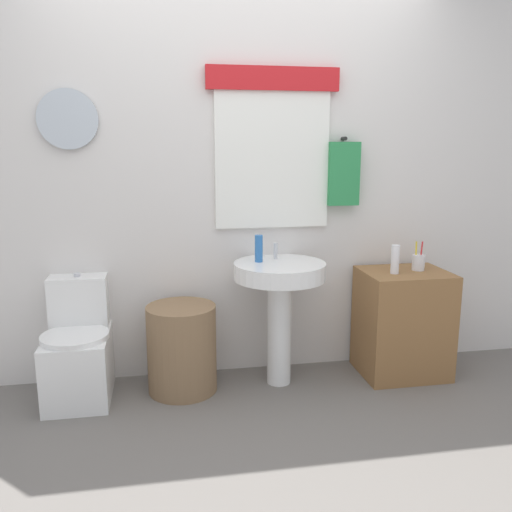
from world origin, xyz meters
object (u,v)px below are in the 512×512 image
laundry_hamper (182,348)px  lotion_bottle (395,259)px  toilet (79,352)px  soap_bottle (259,248)px  toothbrush_cup (418,262)px  wooden_cabinet (403,323)px  pedestal_sink (279,291)px

laundry_hamper → lotion_bottle: (1.33, -0.04, 0.51)m
toilet → lotion_bottle: lotion_bottle is taller
soap_bottle → toothbrush_cup: size_ratio=0.89×
laundry_hamper → soap_bottle: soap_bottle is taller
toilet → toothbrush_cup: toothbrush_cup is taller
soap_bottle → lotion_bottle: 0.85m
wooden_cabinet → lotion_bottle: (-0.09, -0.04, 0.43)m
wooden_cabinet → pedestal_sink: bearing=180.0°
wooden_cabinet → lotion_bottle: bearing=-157.0°
pedestal_sink → lotion_bottle: lotion_bottle is taller
toilet → toothbrush_cup: (2.12, -0.01, 0.46)m
soap_bottle → laundry_hamper: bearing=-174.1°
soap_bottle → lotion_bottle: size_ratio=0.92×
toilet → toothbrush_cup: size_ratio=3.89×
pedestal_sink → wooden_cabinet: size_ratio=1.13×
toilet → soap_bottle: soap_bottle is taller
pedestal_sink → soap_bottle: soap_bottle is taller
wooden_cabinet → soap_bottle: bearing=177.0°
soap_bottle → toothbrush_cup: (1.03, -0.03, -0.12)m
pedestal_sink → soap_bottle: size_ratio=4.67×
toothbrush_cup → laundry_hamper: bearing=-179.2°
toilet → pedestal_sink: 1.25m
toilet → toothbrush_cup: bearing=-0.3°
laundry_hamper → pedestal_sink: 0.69m
lotion_bottle → toilet: bearing=177.9°
laundry_hamper → lotion_bottle: size_ratio=2.95×
toothbrush_cup → wooden_cabinet: bearing=-167.9°
wooden_cabinet → toothbrush_cup: bearing=12.1°
toilet → soap_bottle: 1.23m
pedestal_sink → wooden_cabinet: bearing=0.0°
soap_bottle → pedestal_sink: bearing=-22.6°
laundry_hamper → lotion_bottle: lotion_bottle is taller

